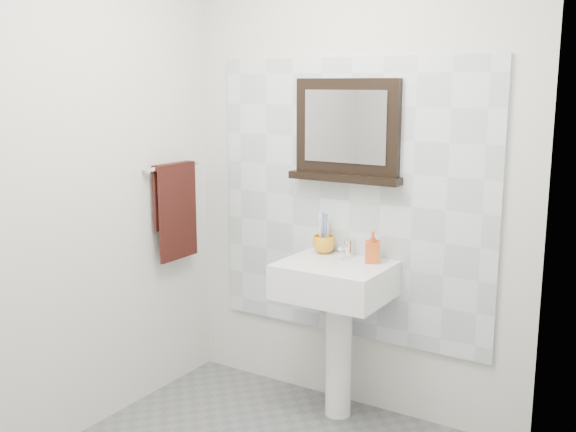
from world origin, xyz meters
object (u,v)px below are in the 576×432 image
object	(u,v)px
toothbrush_cup	(324,244)
framed_mirror	(347,133)
pedestal_sink	(335,297)
hand_towel	(175,204)
soap_dispenser	(373,247)

from	to	relation	value
toothbrush_cup	framed_mirror	xyz separation A→B (m)	(0.11, 0.04, 0.60)
pedestal_sink	hand_towel	distance (m)	1.07
pedestal_sink	framed_mirror	bearing A→B (deg)	103.26
toothbrush_cup	framed_mirror	size ratio (longest dim) A/B	0.19
toothbrush_cup	soap_dispenser	world-z (taller)	soap_dispenser
hand_towel	framed_mirror	bearing A→B (deg)	17.97
soap_dispenser	framed_mirror	xyz separation A→B (m)	(-0.20, 0.08, 0.57)
pedestal_sink	soap_dispenser	xyz separation A→B (m)	(0.16, 0.11, 0.27)
soap_dispenser	hand_towel	bearing A→B (deg)	167.08
soap_dispenser	framed_mirror	world-z (taller)	framed_mirror
framed_mirror	pedestal_sink	bearing A→B (deg)	-76.74
toothbrush_cup	hand_towel	bearing A→B (deg)	-162.53
soap_dispenser	hand_towel	xyz separation A→B (m)	(-1.13, -0.22, 0.15)
framed_mirror	hand_towel	bearing A→B (deg)	-162.03
pedestal_sink	framed_mirror	distance (m)	0.86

